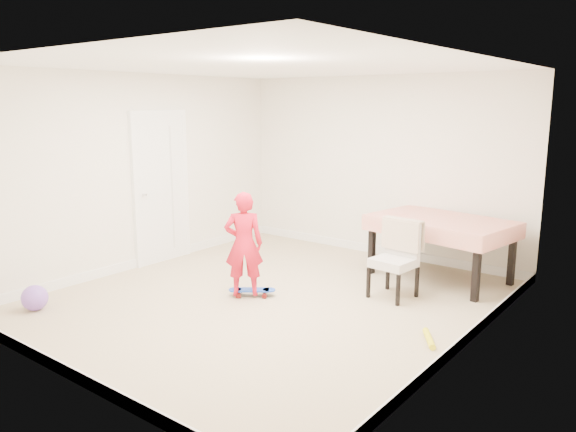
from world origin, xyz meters
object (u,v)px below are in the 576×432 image
Objects in this scene: dining_chair at (394,260)px; balloon at (35,298)px; skateboard at (252,293)px; child at (244,247)px; dining_table at (440,249)px.

dining_chair reaches higher than balloon.
skateboard is at bearing -137.83° from dining_chair.
dining_chair is at bearing 176.46° from child.
balloon is at bearing -130.48° from dining_chair.
dining_table is 2.54m from child.
child reaches higher than dining_chair.
child is at bearing -116.96° from dining_table.
skateboard is 0.57m from child.
dining_chair reaches higher than dining_table.
skateboard is at bearing 48.88° from balloon.
dining_table is 4.81m from balloon.
child reaches higher than dining_table.
skateboard is at bearing -117.34° from dining_table.
dining_table is 1.00m from dining_chair.
dining_chair is 3.22× the size of balloon.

